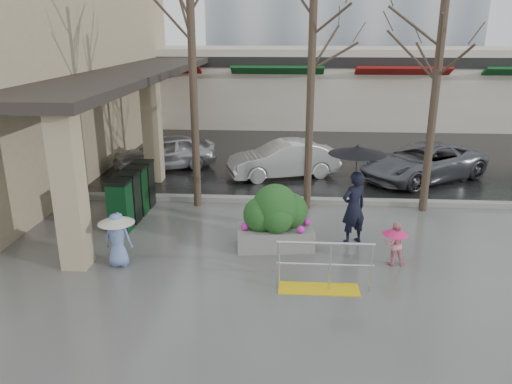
# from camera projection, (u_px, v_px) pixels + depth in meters

# --- Properties ---
(ground) EXTENTS (120.00, 120.00, 0.00)m
(ground) POSITION_uv_depth(u_px,v_px,m) (258.00, 261.00, 11.16)
(ground) COLOR #51514F
(ground) RESTS_ON ground
(street_asphalt) EXTENTS (120.00, 36.00, 0.01)m
(street_asphalt) POSITION_uv_depth(u_px,v_px,m) (280.00, 110.00, 32.02)
(street_asphalt) COLOR black
(street_asphalt) RESTS_ON ground
(curb) EXTENTS (120.00, 0.30, 0.15)m
(curb) POSITION_uv_depth(u_px,v_px,m) (266.00, 200.00, 14.93)
(curb) COLOR gray
(curb) RESTS_ON ground
(near_building) EXTENTS (6.00, 18.00, 8.00)m
(near_building) POSITION_uv_depth(u_px,v_px,m) (25.00, 56.00, 18.08)
(near_building) COLOR tan
(near_building) RESTS_ON ground
(canopy_slab) EXTENTS (2.80, 18.00, 0.25)m
(canopy_slab) POSITION_uv_depth(u_px,v_px,m) (139.00, 67.00, 17.93)
(canopy_slab) COLOR #2D2823
(canopy_slab) RESTS_ON pillar_front
(pillar_front) EXTENTS (0.55, 0.55, 3.50)m
(pillar_front) POSITION_uv_depth(u_px,v_px,m) (70.00, 190.00, 10.39)
(pillar_front) COLOR tan
(pillar_front) RESTS_ON ground
(pillar_back) EXTENTS (0.55, 0.55, 3.50)m
(pillar_back) POSITION_uv_depth(u_px,v_px,m) (152.00, 130.00, 16.56)
(pillar_back) COLOR tan
(pillar_back) RESTS_ON ground
(storefront_row) EXTENTS (34.00, 6.74, 4.00)m
(storefront_row) POSITION_uv_depth(u_px,v_px,m) (315.00, 85.00, 27.44)
(storefront_row) COLOR beige
(storefront_row) RESTS_ON ground
(handrail) EXTENTS (1.90, 0.50, 1.03)m
(handrail) POSITION_uv_depth(u_px,v_px,m) (322.00, 272.00, 9.82)
(handrail) COLOR yellow
(handrail) RESTS_ON ground
(tree_west) EXTENTS (3.20, 3.20, 6.80)m
(tree_west) POSITION_uv_depth(u_px,v_px,m) (191.00, 23.00, 13.12)
(tree_west) COLOR #382B21
(tree_west) RESTS_ON ground
(tree_midwest) EXTENTS (3.20, 3.20, 7.00)m
(tree_midwest) POSITION_uv_depth(u_px,v_px,m) (313.00, 17.00, 12.87)
(tree_midwest) COLOR #382B21
(tree_midwest) RESTS_ON ground
(tree_mideast) EXTENTS (3.20, 3.20, 6.50)m
(tree_mideast) POSITION_uv_depth(u_px,v_px,m) (442.00, 32.00, 12.77)
(tree_mideast) COLOR #382B21
(tree_mideast) RESTS_ON ground
(woman) EXTENTS (1.34, 1.34, 2.43)m
(woman) POSITION_uv_depth(u_px,v_px,m) (355.00, 186.00, 11.68)
(woman) COLOR black
(woman) RESTS_ON ground
(child_pink) EXTENTS (0.56, 0.56, 0.97)m
(child_pink) POSITION_uv_depth(u_px,v_px,m) (395.00, 240.00, 10.84)
(child_pink) COLOR pink
(child_pink) RESTS_ON ground
(child_blue) EXTENTS (0.79, 0.79, 1.22)m
(child_blue) POSITION_uv_depth(u_px,v_px,m) (117.00, 234.00, 10.72)
(child_blue) COLOR #6982BC
(child_blue) RESTS_ON ground
(planter) EXTENTS (1.88, 1.12, 1.56)m
(planter) POSITION_uv_depth(u_px,v_px,m) (275.00, 218.00, 11.65)
(planter) COLOR slate
(planter) RESTS_ON ground
(news_boxes) EXTENTS (0.63, 2.44, 1.35)m
(news_boxes) POSITION_uv_depth(u_px,v_px,m) (133.00, 194.00, 13.53)
(news_boxes) COLOR #0E3E1D
(news_boxes) RESTS_ON ground
(car_a) EXTENTS (3.97, 2.97, 1.26)m
(car_a) POSITION_uv_depth(u_px,v_px,m) (164.00, 152.00, 18.32)
(car_a) COLOR #B2B2B7
(car_a) RESTS_ON ground
(car_b) EXTENTS (4.05, 2.49, 1.26)m
(car_b) POSITION_uv_depth(u_px,v_px,m) (283.00, 159.00, 17.32)
(car_b) COLOR silver
(car_b) RESTS_ON ground
(car_c) EXTENTS (4.94, 4.21, 1.26)m
(car_c) POSITION_uv_depth(u_px,v_px,m) (423.00, 162.00, 16.99)
(car_c) COLOR slate
(car_c) RESTS_ON ground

